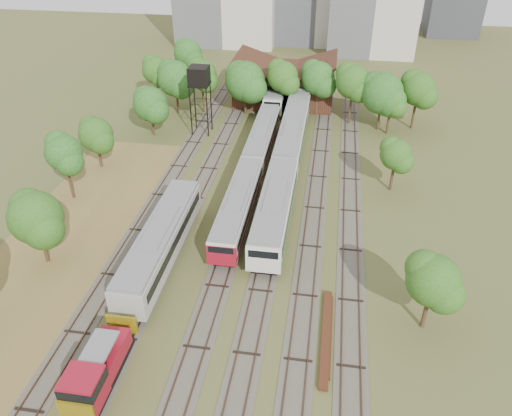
% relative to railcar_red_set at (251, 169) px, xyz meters
% --- Properties ---
extents(ground, '(240.00, 240.00, 0.00)m').
position_rel_railcar_red_set_xyz_m(ground, '(2.00, -29.73, -1.86)').
color(ground, '#475123').
rests_on(ground, ground).
extents(dry_grass_patch, '(14.00, 60.00, 0.04)m').
position_rel_railcar_red_set_xyz_m(dry_grass_patch, '(-16.00, -21.73, -1.84)').
color(dry_grass_patch, brown).
rests_on(dry_grass_patch, ground).
extents(tracks, '(24.60, 80.00, 0.19)m').
position_rel_railcar_red_set_xyz_m(tracks, '(1.33, -4.73, -1.82)').
color(tracks, '#4C473D').
rests_on(tracks, ground).
extents(railcar_red_set, '(2.85, 34.58, 3.52)m').
position_rel_railcar_red_set_xyz_m(railcar_red_set, '(0.00, 0.00, 0.00)').
color(railcar_red_set, black).
rests_on(railcar_red_set, ground).
extents(railcar_green_set, '(3.28, 52.08, 4.06)m').
position_rel_railcar_red_set_xyz_m(railcar_green_set, '(4.00, 8.21, 0.29)').
color(railcar_green_set, black).
rests_on(railcar_green_set, ground).
extents(railcar_rear, '(2.99, 16.08, 3.70)m').
position_rel_railcar_red_set_xyz_m(railcar_rear, '(0.00, 27.25, 0.09)').
color(railcar_rear, black).
rests_on(railcar_rear, ground).
extents(shunter_locomotive, '(2.55, 8.10, 3.33)m').
position_rel_railcar_red_set_xyz_m(shunter_locomotive, '(-6.00, -31.18, -0.28)').
color(shunter_locomotive, black).
rests_on(shunter_locomotive, ground).
extents(old_grey_coach, '(3.18, 18.00, 3.94)m').
position_rel_railcar_red_set_xyz_m(old_grey_coach, '(-6.00, -16.35, 0.29)').
color(old_grey_coach, black).
rests_on(old_grey_coach, ground).
extents(water_tower, '(2.81, 2.81, 9.76)m').
position_rel_railcar_red_set_xyz_m(water_tower, '(-9.58, 13.46, 6.36)').
color(water_tower, black).
rests_on(water_tower, ground).
extents(rail_pile_near, '(0.69, 10.34, 0.34)m').
position_rel_railcar_red_set_xyz_m(rail_pile_near, '(10.00, -23.92, -1.69)').
color(rail_pile_near, '#4E2816').
rests_on(rail_pile_near, ground).
extents(rail_pile_far, '(0.55, 8.77, 0.28)m').
position_rel_railcar_red_set_xyz_m(rail_pile_far, '(10.20, -23.68, -1.72)').
color(rail_pile_far, '#4E2816').
rests_on(rail_pile_far, ground).
extents(maintenance_shed, '(16.45, 11.55, 7.58)m').
position_rel_railcar_red_set_xyz_m(maintenance_shed, '(1.00, 28.25, 1.05)').
color(maintenance_shed, '#341A13').
rests_on(maintenance_shed, ground).
extents(tree_band_left, '(8.09, 74.99, 8.22)m').
position_rel_railcar_red_set_xyz_m(tree_band_left, '(-17.86, -2.50, 3.34)').
color(tree_band_left, '#382616').
rests_on(tree_band_left, ground).
extents(tree_band_far, '(41.52, 9.92, 9.00)m').
position_rel_railcar_red_set_xyz_m(tree_band_far, '(3.21, 20.61, 3.93)').
color(tree_band_far, '#382616').
rests_on(tree_band_far, ground).
extents(tree_band_right, '(5.02, 42.68, 7.07)m').
position_rel_railcar_red_set_xyz_m(tree_band_right, '(17.34, -3.62, 2.98)').
color(tree_band_right, '#382616').
rests_on(tree_band_right, ground).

